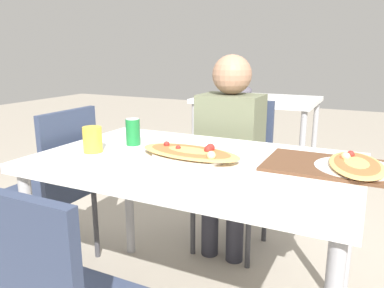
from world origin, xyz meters
TOP-DOWN VIEW (x-y plane):
  - dining_table at (0.00, 0.00)m, footprint 1.30×0.81m
  - chair_far_seated at (-0.08, 0.74)m, footprint 0.40×0.40m
  - chair_side_left at (-0.84, 0.04)m, footprint 0.40×0.40m
  - person_seated at (-0.08, 0.62)m, footprint 0.34×0.28m
  - pizza_main at (-0.02, -0.00)m, footprint 0.47×0.31m
  - soda_can at (-0.36, 0.08)m, footprint 0.07×0.07m
  - drink_glass at (-0.44, -0.10)m, footprint 0.08×0.08m
  - serving_tray at (0.50, 0.11)m, footprint 0.44×0.32m
  - pizza_second at (0.60, 0.11)m, footprint 0.30×0.40m
  - background_table at (-0.41, 2.14)m, footprint 1.10×0.80m

SIDE VIEW (x-z plane):
  - chair_far_seated at x=-0.08m, z-range 0.06..0.95m
  - chair_side_left at x=-0.84m, z-range 0.06..0.95m
  - dining_table at x=0.00m, z-range 0.30..1.06m
  - person_seated at x=-0.08m, z-range 0.11..1.28m
  - background_table at x=-0.41m, z-range 0.26..1.13m
  - serving_tray at x=0.50m, z-range 0.75..0.77m
  - pizza_second at x=0.60m, z-range 0.74..0.80m
  - pizza_main at x=-0.02m, z-range 0.74..0.80m
  - drink_glass at x=-0.44m, z-range 0.75..0.87m
  - soda_can at x=-0.36m, z-range 0.75..0.88m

